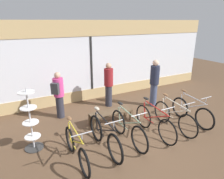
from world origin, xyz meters
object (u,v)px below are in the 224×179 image
Objects in this scene: bicycle_left at (104,136)px; bicycle_far_left at (76,148)px; customer_near_rack at (154,82)px; customer_mid_floor at (59,94)px; bicycle_center_left at (128,129)px; accessory_rack at (31,125)px; display_bench at (111,114)px; customer_by_window at (109,84)px; bicycle_center_right at (154,122)px; bicycle_far_right at (191,112)px; bicycle_right at (174,117)px.

bicycle_far_left is at bearing -173.49° from bicycle_left.
customer_mid_floor is at bearing 168.25° from customer_near_rack.
accessory_rack reaches higher than bicycle_center_left.
display_bench is 0.77× the size of customer_near_rack.
customer_by_window is at bearing 26.95° from accessory_rack.
bicycle_left is (0.78, 0.09, 0.03)m from bicycle_far_left.
customer_mid_floor reaches higher than bicycle_center_left.
bicycle_far_left is 1.20× the size of display_bench.
bicycle_center_right is at bearing -17.11° from accessory_rack.
customer_near_rack reaches higher than bicycle_left.
accessory_rack is 1.19× the size of display_bench.
bicycle_right is at bearing -177.42° from bicycle_far_right.
bicycle_center_right is 1.11× the size of customer_mid_floor.
bicycle_center_left is 1.60m from bicycle_right.
display_bench is (0.83, 1.21, -0.07)m from bicycle_left.
bicycle_left is 3.43m from customer_near_rack.
bicycle_left is 1.59m from bicycle_center_right.
display_bench is at bearing 5.86° from accessory_rack.
customer_mid_floor is (-0.52, 2.39, 0.46)m from bicycle_left.
customer_near_rack reaches higher than display_bench.
bicycle_center_left is at bearing 4.73° from bicycle_far_left.
bicycle_far_left is 1.36m from accessory_rack.
bicycle_center_left is at bearing 179.05° from bicycle_far_right.
bicycle_left is 1.47m from display_bench.
customer_mid_floor is at bearing 131.15° from bicycle_center_right.
customer_near_rack is at bearing 36.33° from bicycle_center_left.
display_bench is (2.42, 0.25, -0.35)m from accessory_rack.
customer_near_rack is 1.14× the size of customer_mid_floor.
bicycle_right is at bearing -1.53° from bicycle_center_right.
bicycle_far_right is at bearing -33.23° from customer_mid_floor.
accessory_rack is at bearing 168.49° from bicycle_far_right.
bicycle_center_left reaches higher than bicycle_right.
customer_near_rack is at bearing 96.45° from bicycle_far_right.
customer_by_window is at bearing 109.94° from bicycle_right.
customer_by_window is (1.41, 2.48, 0.50)m from bicycle_left.
bicycle_center_right is 2.56m from customer_by_window.
bicycle_far_right is 1.02× the size of accessory_rack.
bicycle_center_left is 1.26× the size of display_bench.
bicycle_center_right is at bearing 1.66° from bicycle_far_left.
bicycle_far_right is (3.91, 0.08, 0.02)m from bicycle_far_left.
customer_mid_floor is (1.07, 1.43, 0.17)m from accessory_rack.
customer_by_window is (-1.72, 2.49, 0.51)m from bicycle_far_right.
customer_near_rack reaches higher than bicycle_center_right.
bicycle_far_left is 0.94× the size of bicycle_center_right.
bicycle_far_right is at bearing 2.58° from bicycle_right.
bicycle_far_left is 3.42m from customer_by_window.
accessory_rack reaches higher than bicycle_far_left.
bicycle_left is 0.73m from bicycle_center_left.
bicycle_far_left is 3.91m from bicycle_far_right.
customer_mid_floor reaches higher than bicycle_left.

